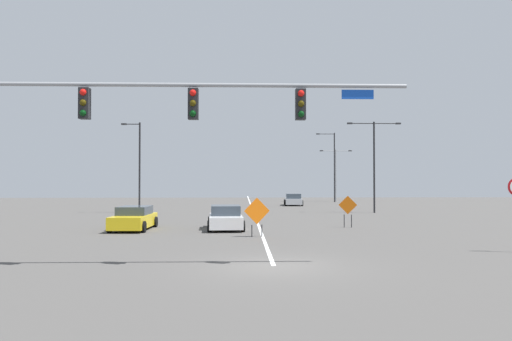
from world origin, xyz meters
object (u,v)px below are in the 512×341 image
(construction_sign_left_lane, at_px, (257,212))
(car_white_approaching, at_px, (226,218))
(street_lamp_far_left, at_px, (374,158))
(street_lamp_near_left, at_px, (336,170))
(car_yellow_near, at_px, (134,219))
(street_lamp_near_right, at_px, (333,164))
(street_lamp_mid_left, at_px, (138,163))
(construction_sign_right_shoulder, at_px, (348,207))
(car_silver_far, at_px, (293,200))
(traffic_signal_assembly, at_px, (138,115))

(construction_sign_left_lane, height_order, car_white_approaching, construction_sign_left_lane)
(street_lamp_far_left, height_order, street_lamp_near_left, street_lamp_far_left)
(construction_sign_left_lane, distance_m, car_yellow_near, 8.08)
(street_lamp_near_right, bearing_deg, street_lamp_near_left, 69.12)
(street_lamp_mid_left, distance_m, car_yellow_near, 14.99)
(street_lamp_near_left, distance_m, construction_sign_right_shoulder, 36.44)
(construction_sign_right_shoulder, bearing_deg, street_lamp_near_right, 80.60)
(street_lamp_mid_left, relative_size, street_lamp_near_left, 1.14)
(street_lamp_near_right, bearing_deg, car_white_approaching, -110.68)
(street_lamp_mid_left, distance_m, construction_sign_left_lane, 20.83)
(street_lamp_far_left, xyz_separation_m, car_yellow_near, (-18.05, -13.76, -4.23))
(construction_sign_right_shoulder, xyz_separation_m, car_yellow_near, (-12.81, -0.85, -0.60))
(street_lamp_mid_left, xyz_separation_m, car_silver_far, (15.02, 12.10, -3.76))
(street_lamp_far_left, distance_m, car_silver_far, 14.50)
(street_lamp_near_right, relative_size, car_white_approaching, 2.08)
(construction_sign_right_shoulder, relative_size, car_white_approaching, 0.44)
(street_lamp_near_right, distance_m, car_silver_far, 11.25)
(construction_sign_right_shoulder, height_order, car_white_approaching, construction_sign_right_shoulder)
(construction_sign_right_shoulder, height_order, car_silver_far, construction_sign_right_shoulder)
(street_lamp_mid_left, bearing_deg, car_yellow_near, -78.86)
(street_lamp_near_right, distance_m, construction_sign_left_lane, 40.26)
(street_lamp_near_right, distance_m, street_lamp_mid_left, 29.43)
(construction_sign_left_lane, bearing_deg, street_lamp_near_right, 73.61)
(street_lamp_far_left, bearing_deg, car_silver_far, 114.85)
(street_lamp_near_right, bearing_deg, street_lamp_mid_left, -136.11)
(traffic_signal_assembly, relative_size, street_lamp_mid_left, 1.84)
(street_lamp_near_left, xyz_separation_m, construction_sign_right_shoulder, (-6.34, -35.75, -3.06))
(car_silver_far, bearing_deg, car_white_approaching, -104.65)
(street_lamp_near_right, height_order, street_lamp_mid_left, street_lamp_near_right)
(traffic_signal_assembly, xyz_separation_m, street_lamp_near_left, (16.35, 48.75, -0.79))
(street_lamp_mid_left, relative_size, car_white_approaching, 1.82)
(car_yellow_near, bearing_deg, car_white_approaching, 1.01)
(street_lamp_near_right, height_order, car_white_approaching, street_lamp_near_right)
(street_lamp_mid_left, xyz_separation_m, construction_sign_left_lane, (9.89, -18.06, -3.15))
(street_lamp_far_left, distance_m, street_lamp_near_left, 22.88)
(street_lamp_near_left, relative_size, construction_sign_right_shoulder, 3.62)
(car_white_approaching, bearing_deg, construction_sign_right_shoulder, 5.82)
(traffic_signal_assembly, height_order, construction_sign_right_shoulder, traffic_signal_assembly)
(street_lamp_mid_left, relative_size, construction_sign_left_lane, 3.99)
(traffic_signal_assembly, xyz_separation_m, construction_sign_right_shoulder, (10.01, 12.99, -3.85))
(street_lamp_mid_left, bearing_deg, street_lamp_near_left, 45.54)
(construction_sign_left_lane, bearing_deg, car_white_approaching, 113.83)
(street_lamp_mid_left, xyz_separation_m, street_lamp_near_left, (21.96, 22.37, -0.09))
(street_lamp_mid_left, distance_m, construction_sign_right_shoulder, 20.80)
(street_lamp_near_left, bearing_deg, construction_sign_right_shoulder, -100.06)
(street_lamp_mid_left, xyz_separation_m, construction_sign_right_shoulder, (15.61, -13.38, -3.15))
(street_lamp_near_left, distance_m, construction_sign_left_lane, 42.30)
(car_yellow_near, bearing_deg, street_lamp_mid_left, 101.14)
(traffic_signal_assembly, height_order, car_silver_far, traffic_signal_assembly)
(traffic_signal_assembly, distance_m, street_lamp_near_right, 49.31)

